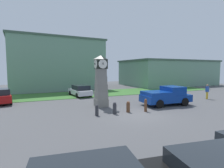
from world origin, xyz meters
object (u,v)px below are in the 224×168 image
at_px(bollard_near_tower, 146,105).
at_px(bollard_end_row, 97,110).
at_px(bollard_far_row, 115,108).
at_px(bollard_mid_row, 128,107).
at_px(clock_tower, 101,82).
at_px(pickup_truck, 166,96).
at_px(pedestrian_crossing_lot, 207,91).
at_px(car_far_lot, 80,90).

height_order(bollard_near_tower, bollard_end_row, bollard_near_tower).
bearing_deg(bollard_far_row, bollard_mid_row, 3.56).
bearing_deg(clock_tower, pickup_truck, -17.27).
relative_size(bollard_far_row, pedestrian_crossing_lot, 0.55).
distance_m(bollard_near_tower, pickup_truck, 3.73).
bearing_deg(pedestrian_crossing_lot, bollard_near_tower, -167.36).
relative_size(bollard_near_tower, bollard_far_row, 1.14).
bearing_deg(bollard_end_row, pickup_truck, 8.37).
xyz_separation_m(bollard_mid_row, pedestrian_crossing_lot, (11.74, 1.92, 0.55)).
distance_m(bollard_mid_row, car_far_lot, 10.23).
relative_size(clock_tower, bollard_end_row, 5.65).
distance_m(bollard_near_tower, bollard_mid_row, 1.52).
bearing_deg(pickup_truck, bollard_mid_row, -167.07).
height_order(bollard_near_tower, bollard_mid_row, bollard_near_tower).
relative_size(bollard_far_row, car_far_lot, 0.21).
height_order(bollard_end_row, car_far_lot, car_far_lot).
bearing_deg(car_far_lot, bollard_mid_row, -80.25).
relative_size(bollard_near_tower, car_far_lot, 0.24).
bearing_deg(bollard_mid_row, bollard_near_tower, -14.62).
xyz_separation_m(bollard_far_row, pedestrian_crossing_lot, (13.01, 2.00, 0.53)).
height_order(bollard_near_tower, pickup_truck, pickup_truck).
bearing_deg(pickup_truck, bollard_near_tower, -156.16).
distance_m(bollard_end_row, car_far_lot, 10.13).
height_order(bollard_near_tower, bollard_far_row, bollard_near_tower).
xyz_separation_m(bollard_near_tower, pedestrian_crossing_lot, (10.27, 2.30, 0.46)).
relative_size(bollard_near_tower, pickup_truck, 0.22).
xyz_separation_m(bollard_far_row, car_far_lot, (-0.46, 10.15, 0.27)).
bearing_deg(bollard_near_tower, clock_tower, 129.12).
distance_m(car_far_lot, pedestrian_crossing_lot, 15.75).
distance_m(car_far_lot, pickup_truck, 11.13).
bearing_deg(bollard_end_row, bollard_far_row, -2.94).
relative_size(clock_tower, bollard_mid_row, 5.25).
height_order(bollard_mid_row, pickup_truck, pickup_truck).
xyz_separation_m(bollard_near_tower, bollard_end_row, (-4.22, 0.38, -0.12)).
xyz_separation_m(bollard_mid_row, pickup_truck, (4.87, 1.12, 0.46)).
xyz_separation_m(clock_tower, car_far_lot, (-0.42, 7.04, -1.61)).
height_order(clock_tower, bollard_far_row, clock_tower).
xyz_separation_m(clock_tower, pickup_truck, (6.18, -1.92, -1.44)).
height_order(bollard_near_tower, pedestrian_crossing_lot, pedestrian_crossing_lot).
distance_m(clock_tower, bollard_mid_row, 3.81).
bearing_deg(pedestrian_crossing_lot, clock_tower, 175.09).
height_order(bollard_end_row, pickup_truck, pickup_truck).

